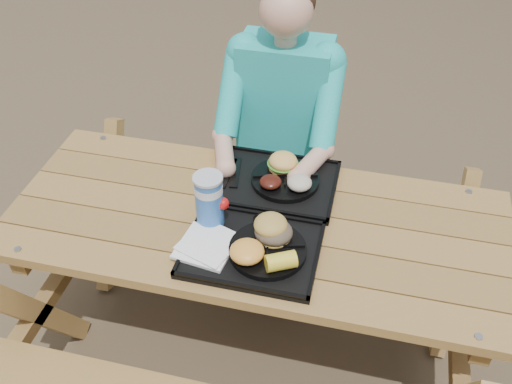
# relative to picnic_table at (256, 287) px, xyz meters

# --- Properties ---
(ground) EXTENTS (60.00, 60.00, 0.00)m
(ground) POSITION_rel_picnic_table_xyz_m (0.00, 0.00, -0.38)
(ground) COLOR #999999
(ground) RESTS_ON ground
(picnic_table) EXTENTS (1.80, 1.49, 0.75)m
(picnic_table) POSITION_rel_picnic_table_xyz_m (0.00, 0.00, 0.00)
(picnic_table) COLOR #999999
(picnic_table) RESTS_ON ground
(tray_near) EXTENTS (0.45, 0.35, 0.02)m
(tray_near) POSITION_rel_picnic_table_xyz_m (0.02, -0.16, 0.39)
(tray_near) COLOR black
(tray_near) RESTS_ON picnic_table
(tray_far) EXTENTS (0.45, 0.35, 0.02)m
(tray_far) POSITION_rel_picnic_table_xyz_m (0.03, 0.20, 0.39)
(tray_far) COLOR black
(tray_far) RESTS_ON picnic_table
(plate_near) EXTENTS (0.26, 0.26, 0.02)m
(plate_near) POSITION_rel_picnic_table_xyz_m (0.08, -0.16, 0.41)
(plate_near) COLOR black
(plate_near) RESTS_ON tray_near
(plate_far) EXTENTS (0.26, 0.26, 0.02)m
(plate_far) POSITION_rel_picnic_table_xyz_m (0.06, 0.21, 0.41)
(plate_far) COLOR black
(plate_far) RESTS_ON tray_far
(napkin_stack) EXTENTS (0.20, 0.20, 0.02)m
(napkin_stack) POSITION_rel_picnic_table_xyz_m (-0.13, -0.19, 0.41)
(napkin_stack) COLOR white
(napkin_stack) RESTS_ON tray_near
(soda_cup) EXTENTS (0.10, 0.10, 0.19)m
(soda_cup) POSITION_rel_picnic_table_xyz_m (-0.15, -0.07, 0.49)
(soda_cup) COLOR #1754AD
(soda_cup) RESTS_ON tray_near
(condiment_bbq) EXTENTS (0.05, 0.05, 0.03)m
(condiment_bbq) POSITION_rel_picnic_table_xyz_m (0.03, -0.05, 0.41)
(condiment_bbq) COLOR #330905
(condiment_bbq) RESTS_ON tray_near
(condiment_mustard) EXTENTS (0.05, 0.05, 0.03)m
(condiment_mustard) POSITION_rel_picnic_table_xyz_m (0.08, -0.04, 0.41)
(condiment_mustard) COLOR yellow
(condiment_mustard) RESTS_ON tray_near
(sandwich) EXTENTS (0.12, 0.12, 0.12)m
(sandwich) POSITION_rel_picnic_table_xyz_m (0.09, -0.11, 0.48)
(sandwich) COLOR gold
(sandwich) RESTS_ON plate_near
(mac_cheese) EXTENTS (0.11, 0.11, 0.06)m
(mac_cheese) POSITION_rel_picnic_table_xyz_m (0.02, -0.22, 0.44)
(mac_cheese) COLOR #FFB443
(mac_cheese) RESTS_ON plate_near
(corn_cob) EXTENTS (0.13, 0.13, 0.06)m
(corn_cob) POSITION_rel_picnic_table_xyz_m (0.14, -0.24, 0.44)
(corn_cob) COLOR yellow
(corn_cob) RESTS_ON plate_near
(cutlery_far) EXTENTS (0.06, 0.19, 0.01)m
(cutlery_far) POSITION_rel_picnic_table_xyz_m (-0.13, 0.22, 0.40)
(cutlery_far) COLOR black
(cutlery_far) RESTS_ON tray_far
(burger) EXTENTS (0.11, 0.11, 0.10)m
(burger) POSITION_rel_picnic_table_xyz_m (0.04, 0.26, 0.46)
(burger) COLOR #F6B857
(burger) RESTS_ON plate_far
(baked_beans) EXTENTS (0.08, 0.08, 0.04)m
(baked_beans) POSITION_rel_picnic_table_xyz_m (0.02, 0.15, 0.43)
(baked_beans) COLOR #41140D
(baked_beans) RESTS_ON plate_far
(potato_salad) EXTENTS (0.09, 0.09, 0.05)m
(potato_salad) POSITION_rel_picnic_table_xyz_m (0.13, 0.16, 0.44)
(potato_salad) COLOR beige
(potato_salad) RESTS_ON plate_far
(diner) EXTENTS (0.48, 0.84, 1.28)m
(diner) POSITION_rel_picnic_table_xyz_m (-0.03, 0.63, 0.27)
(diner) COLOR #1999B4
(diner) RESTS_ON ground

